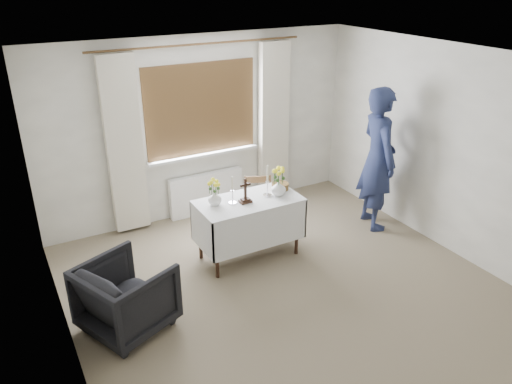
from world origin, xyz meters
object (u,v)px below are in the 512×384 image
wooden_chair (259,209)px  flower_vase_left (215,198)px  armchair (127,297)px  wooden_cross (245,191)px  person (378,159)px  altar_table (249,228)px  flower_vase_right (278,188)px

wooden_chair → flower_vase_left: flower_vase_left is taller
armchair → wooden_cross: size_ratio=2.63×
flower_vase_left → armchair: bearing=-151.9°
armchair → person: person is taller
wooden_cross → flower_vase_left: wooden_cross is taller
altar_table → armchair: bearing=-160.2°
altar_table → flower_vase_right: bearing=-7.4°
wooden_cross → flower_vase_left: size_ratio=1.79×
wooden_cross → flower_vase_right: wooden_cross is taller
person → flower_vase_left: (-2.29, 0.16, -0.12)m
flower_vase_left → flower_vase_right: 0.79m
wooden_cross → person: bearing=-2.0°
wooden_cross → flower_vase_left: 0.36m
person → flower_vase_left: person is taller
wooden_cross → flower_vase_right: bearing=-2.1°
flower_vase_right → wooden_chair: bearing=95.7°
armchair → wooden_chair: bearing=-87.8°
person → flower_vase_left: bearing=100.8°
altar_table → person: bearing=-2.6°
person → wooden_cross: size_ratio=6.41×
person → flower_vase_right: bearing=103.5°
flower_vase_left → wooden_cross: bearing=-19.0°
altar_table → armchair: 1.77m
altar_table → flower_vase_right: flower_vase_right is taller
wooden_chair → flower_vase_right: flower_vase_right is taller
altar_table → flower_vase_right: 0.61m
altar_table → person: size_ratio=0.65×
person → flower_vase_right: (-1.51, 0.04, -0.11)m
person → wooden_cross: bearing=103.5°
wooden_chair → altar_table: bearing=-110.5°
armchair → person: bearing=-105.0°
wooden_chair → flower_vase_left: (-0.74, -0.28, 0.44)m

